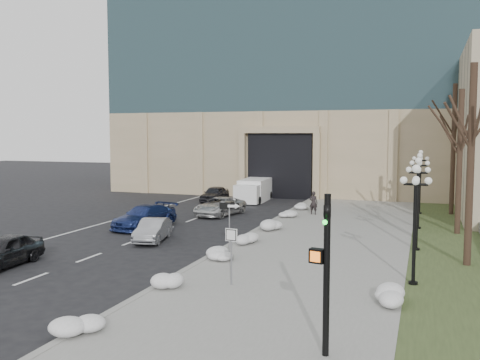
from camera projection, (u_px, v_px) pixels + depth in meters
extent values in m
plane|color=black|center=(148.00, 312.00, 17.85)|extent=(160.00, 160.00, 0.00)
cube|color=gray|center=(326.00, 239.00, 29.87)|extent=(9.00, 40.00, 0.12)
cube|color=gray|center=(250.00, 234.00, 31.34)|extent=(0.30, 40.00, 0.14)
cube|color=#334221|center=(451.00, 247.00, 27.75)|extent=(4.00, 40.00, 0.10)
cube|color=tan|center=(322.00, 152.00, 57.68)|extent=(40.00, 20.00, 8.00)
cube|color=black|center=(282.00, 165.00, 49.95)|extent=(6.00, 2.50, 6.00)
cube|color=tan|center=(279.00, 130.00, 48.35)|extent=(7.50, 0.60, 0.60)
cube|color=tan|center=(242.00, 165.00, 49.78)|extent=(0.60, 0.60, 6.00)
cube|color=tan|center=(317.00, 167.00, 47.49)|extent=(0.60, 0.60, 6.00)
imported|color=black|center=(3.00, 251.00, 23.83)|extent=(1.86, 4.26, 1.43)
imported|color=#96989D|center=(153.00, 230.00, 29.53)|extent=(2.10, 3.96, 1.24)
imported|color=navy|center=(144.00, 217.00, 33.63)|extent=(2.89, 5.25, 1.44)
imported|color=#BDBDBD|center=(220.00, 206.00, 38.88)|extent=(3.01, 5.05, 1.31)
imported|color=#2A2A2F|center=(215.00, 194.00, 46.81)|extent=(1.63, 3.99, 1.36)
imported|color=black|center=(313.00, 203.00, 38.57)|extent=(0.65, 0.47, 1.68)
cube|color=white|center=(256.00, 190.00, 47.68)|extent=(2.38, 4.94, 1.93)
cube|color=white|center=(247.00, 194.00, 44.92)|extent=(2.11, 1.65, 1.55)
cylinder|color=black|center=(237.00, 200.00, 45.41)|extent=(0.28, 0.69, 0.68)
cylinder|color=black|center=(259.00, 201.00, 44.88)|extent=(0.28, 0.69, 0.68)
cylinder|color=black|center=(250.00, 194.00, 49.39)|extent=(0.28, 0.69, 0.68)
cylinder|color=black|center=(270.00, 195.00, 48.86)|extent=(0.28, 0.69, 0.68)
cylinder|color=slate|center=(229.00, 231.00, 25.46)|extent=(0.06, 0.06, 2.61)
cube|color=black|center=(229.00, 206.00, 25.36)|extent=(0.95, 0.20, 0.32)
cube|color=white|center=(232.00, 206.00, 25.31)|extent=(0.45, 0.08, 0.12)
cone|color=white|center=(238.00, 206.00, 25.26)|extent=(0.26, 0.29, 0.26)
cylinder|color=slate|center=(231.00, 259.00, 20.54)|extent=(0.06, 0.06, 2.27)
cube|color=white|center=(231.00, 235.00, 20.46)|extent=(0.50, 0.10, 0.50)
cube|color=black|center=(231.00, 235.00, 20.44)|extent=(0.43, 0.06, 0.43)
cube|color=white|center=(231.00, 235.00, 20.44)|extent=(0.37, 0.06, 0.37)
cylinder|color=black|center=(327.00, 278.00, 13.87)|extent=(0.18, 0.18, 4.39)
cylinder|color=black|center=(325.00, 358.00, 14.05)|extent=(0.55, 0.55, 0.11)
imported|color=black|center=(327.00, 224.00, 13.74)|extent=(0.37, 1.00, 0.20)
sphere|color=#19E533|center=(325.00, 222.00, 13.60)|extent=(0.13, 0.13, 0.13)
cube|color=black|center=(317.00, 256.00, 13.96)|extent=(0.42, 0.30, 0.38)
cube|color=orange|center=(315.00, 257.00, 13.86)|extent=(0.27, 0.08, 0.27)
ellipsoid|color=white|center=(83.00, 327.00, 15.61)|extent=(1.10, 1.60, 0.36)
ellipsoid|color=white|center=(168.00, 281.00, 20.50)|extent=(1.10, 1.60, 0.36)
ellipsoid|color=white|center=(217.00, 255.00, 24.78)|extent=(1.10, 1.60, 0.36)
ellipsoid|color=white|center=(244.00, 240.00, 28.26)|extent=(1.10, 1.60, 0.36)
ellipsoid|color=white|center=(268.00, 226.00, 32.62)|extent=(1.10, 1.60, 0.36)
ellipsoid|color=white|center=(289.00, 214.00, 37.53)|extent=(1.10, 1.60, 0.36)
ellipsoid|color=white|center=(302.00, 206.00, 41.53)|extent=(1.10, 1.60, 0.36)
ellipsoid|color=white|center=(391.00, 299.00, 18.23)|extent=(1.10, 1.60, 0.36)
cylinder|color=black|center=(413.00, 284.00, 20.77)|extent=(0.36, 0.36, 0.20)
cylinder|color=black|center=(414.00, 236.00, 20.61)|extent=(0.14, 0.14, 4.00)
cylinder|color=black|center=(416.00, 184.00, 20.43)|extent=(0.10, 0.90, 0.10)
cylinder|color=black|center=(416.00, 184.00, 20.43)|extent=(0.90, 0.10, 0.10)
sphere|color=silver|center=(416.00, 169.00, 20.38)|extent=(0.32, 0.32, 0.32)
sphere|color=silver|center=(428.00, 181.00, 20.27)|extent=(0.28, 0.28, 0.28)
sphere|color=silver|center=(404.00, 180.00, 20.57)|extent=(0.28, 0.28, 0.28)
sphere|color=silver|center=(416.00, 180.00, 20.84)|extent=(0.28, 0.28, 0.28)
sphere|color=silver|center=(416.00, 181.00, 20.00)|extent=(0.28, 0.28, 0.28)
cylinder|color=black|center=(416.00, 250.00, 26.89)|extent=(0.36, 0.36, 0.20)
cylinder|color=black|center=(417.00, 213.00, 26.72)|extent=(0.14, 0.14, 4.00)
cylinder|color=black|center=(418.00, 173.00, 26.55)|extent=(0.10, 0.90, 0.10)
cylinder|color=black|center=(418.00, 173.00, 26.55)|extent=(0.90, 0.10, 0.10)
sphere|color=silver|center=(419.00, 161.00, 26.50)|extent=(0.32, 0.32, 0.32)
sphere|color=silver|center=(428.00, 170.00, 26.39)|extent=(0.28, 0.28, 0.28)
sphere|color=silver|center=(409.00, 170.00, 26.68)|extent=(0.28, 0.28, 0.28)
sphere|color=silver|center=(418.00, 169.00, 26.96)|extent=(0.28, 0.28, 0.28)
sphere|color=silver|center=(418.00, 170.00, 26.11)|extent=(0.28, 0.28, 0.28)
cylinder|color=black|center=(418.00, 228.00, 33.00)|extent=(0.36, 0.36, 0.20)
cylinder|color=black|center=(419.00, 198.00, 32.84)|extent=(0.14, 0.14, 4.00)
cylinder|color=black|center=(420.00, 165.00, 32.67)|extent=(0.10, 0.90, 0.10)
cylinder|color=black|center=(420.00, 165.00, 32.67)|extent=(0.90, 0.10, 0.10)
sphere|color=silver|center=(420.00, 156.00, 32.62)|extent=(0.32, 0.32, 0.32)
sphere|color=silver|center=(427.00, 163.00, 32.51)|extent=(0.28, 0.28, 0.28)
sphere|color=silver|center=(412.00, 163.00, 32.80)|extent=(0.28, 0.28, 0.28)
sphere|color=silver|center=(420.00, 163.00, 33.08)|extent=(0.28, 0.28, 0.28)
sphere|color=silver|center=(420.00, 163.00, 32.23)|extent=(0.28, 0.28, 0.28)
cylinder|color=black|center=(419.00, 214.00, 39.12)|extent=(0.36, 0.36, 0.20)
cylinder|color=black|center=(420.00, 188.00, 38.96)|extent=(0.14, 0.14, 4.00)
cylinder|color=black|center=(421.00, 160.00, 38.78)|extent=(0.10, 0.90, 0.10)
cylinder|color=black|center=(421.00, 160.00, 38.78)|extent=(0.90, 0.10, 0.10)
sphere|color=silver|center=(421.00, 152.00, 38.73)|extent=(0.32, 0.32, 0.32)
sphere|color=silver|center=(427.00, 159.00, 38.62)|extent=(0.28, 0.28, 0.28)
sphere|color=silver|center=(414.00, 158.00, 38.92)|extent=(0.28, 0.28, 0.28)
sphere|color=silver|center=(421.00, 158.00, 39.20)|extent=(0.28, 0.28, 0.28)
sphere|color=silver|center=(421.00, 159.00, 38.35)|extent=(0.28, 0.28, 0.28)
cylinder|color=black|center=(470.00, 166.00, 23.44)|extent=(0.32, 0.32, 9.00)
cylinder|color=black|center=(460.00, 163.00, 30.99)|extent=(0.32, 0.32, 8.50)
cylinder|color=black|center=(453.00, 150.00, 38.47)|extent=(0.32, 0.32, 9.50)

